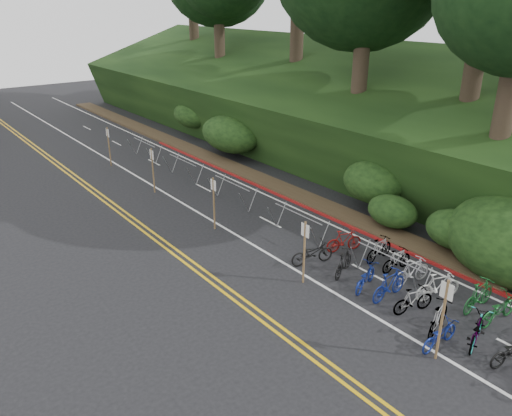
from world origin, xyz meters
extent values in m
plane|color=black|center=(0.00, 0.00, 0.00)|extent=(120.00, 120.00, 0.00)
cube|color=gold|center=(-2.15, 10.00, 0.00)|extent=(0.12, 80.00, 0.01)
cube|color=gold|center=(-1.85, 10.00, 0.00)|extent=(0.12, 80.00, 0.01)
cube|color=silver|center=(1.00, 10.00, 0.00)|extent=(0.12, 80.00, 0.01)
cube|color=silver|center=(5.20, 10.00, 0.00)|extent=(0.12, 80.00, 0.01)
cube|color=silver|center=(3.10, 4.00, 0.00)|extent=(0.10, 1.60, 0.01)
cube|color=silver|center=(3.10, 10.00, 0.00)|extent=(0.10, 1.60, 0.01)
cube|color=silver|center=(3.10, 16.00, 0.00)|extent=(0.10, 1.60, 0.01)
cube|color=silver|center=(3.10, 22.00, 0.00)|extent=(0.10, 1.60, 0.01)
cube|color=silver|center=(3.10, 28.00, 0.00)|extent=(0.10, 1.60, 0.01)
cube|color=silver|center=(3.10, 34.00, 0.00)|extent=(0.10, 1.60, 0.01)
cube|color=maroon|center=(5.70, 12.00, 0.05)|extent=(0.25, 28.00, 0.10)
cube|color=black|center=(13.50, 22.00, 2.80)|extent=(12.32, 44.00, 9.11)
cube|color=#382819|center=(6.40, 22.00, 0.08)|extent=(1.40, 44.00, 0.16)
ellipsoid|color=#284C19|center=(7.20, 3.00, 1.04)|extent=(2.00, 2.80, 1.60)
ellipsoid|color=#284C19|center=(8.00, 8.00, 1.55)|extent=(2.60, 3.64, 2.08)
ellipsoid|color=#284C19|center=(9.20, 14.00, 1.99)|extent=(2.20, 3.08, 1.76)
ellipsoid|color=#284C19|center=(7.80, 20.00, 1.56)|extent=(3.00, 4.20, 2.40)
ellipsoid|color=#284C19|center=(8.50, 26.00, 1.73)|extent=(2.40, 3.36, 1.92)
ellipsoid|color=#284C19|center=(9.80, 30.00, 2.41)|extent=(2.80, 3.92, 2.24)
ellipsoid|color=#284C19|center=(7.00, 6.00, 0.90)|extent=(1.80, 2.52, 1.44)
ellipsoid|color=#284C19|center=(10.00, 18.00, 2.60)|extent=(3.20, 4.48, 2.56)
cylinder|color=#2D2319|center=(9.50, 3.00, 4.25)|extent=(0.83, 0.83, 6.11)
cylinder|color=#2D2319|center=(12.00, 6.00, 6.56)|extent=(0.90, 0.90, 7.52)
cylinder|color=#2D2319|center=(11.00, 12.00, 6.02)|extent=(0.88, 0.88, 7.05)
cylinder|color=#2D2319|center=(13.50, 20.00, 7.19)|extent=(0.93, 0.93, 7.99)
cylinder|color=#2D2319|center=(12.50, 28.00, 6.09)|extent=(0.85, 0.85, 6.58)
cylinder|color=#2D2319|center=(15.00, 36.00, 7.26)|extent=(0.90, 0.90, 7.52)
cylinder|color=gray|center=(3.00, 3.00, 1.15)|extent=(0.05, 3.00, 0.05)
cylinder|color=gray|center=(2.72, 1.60, 0.57)|extent=(0.58, 0.04, 1.13)
cylinder|color=gray|center=(3.28, 1.60, 0.57)|extent=(0.58, 0.04, 1.13)
cylinder|color=gray|center=(2.72, 4.40, 0.57)|extent=(0.58, 0.04, 1.13)
cylinder|color=gray|center=(3.28, 4.40, 0.57)|extent=(0.58, 0.04, 1.13)
cylinder|color=gray|center=(3.00, 8.00, 1.15)|extent=(0.05, 3.00, 0.05)
cylinder|color=gray|center=(2.72, 6.60, 0.57)|extent=(0.58, 0.04, 1.13)
cylinder|color=gray|center=(3.28, 6.60, 0.57)|extent=(0.58, 0.04, 1.13)
cylinder|color=gray|center=(2.72, 9.40, 0.57)|extent=(0.58, 0.04, 1.13)
cylinder|color=gray|center=(3.28, 9.40, 0.57)|extent=(0.58, 0.04, 1.13)
cylinder|color=gray|center=(3.00, 13.00, 1.15)|extent=(0.05, 3.00, 0.05)
cylinder|color=gray|center=(2.72, 11.60, 0.57)|extent=(0.58, 0.04, 1.13)
cylinder|color=gray|center=(3.28, 11.60, 0.57)|extent=(0.58, 0.04, 1.13)
cylinder|color=gray|center=(2.72, 14.40, 0.57)|extent=(0.58, 0.04, 1.13)
cylinder|color=gray|center=(3.28, 14.40, 0.57)|extent=(0.58, 0.04, 1.13)
cylinder|color=gray|center=(3.00, 18.00, 1.15)|extent=(0.05, 3.00, 0.05)
cylinder|color=gray|center=(2.72, 16.60, 0.57)|extent=(0.58, 0.04, 1.13)
cylinder|color=gray|center=(3.28, 16.60, 0.57)|extent=(0.58, 0.04, 1.13)
cylinder|color=gray|center=(2.72, 19.40, 0.57)|extent=(0.58, 0.04, 1.13)
cylinder|color=gray|center=(3.28, 19.40, 0.57)|extent=(0.58, 0.04, 1.13)
cylinder|color=gray|center=(3.00, 23.00, 1.15)|extent=(0.05, 3.00, 0.05)
cylinder|color=gray|center=(2.72, 21.60, 0.57)|extent=(0.58, 0.04, 1.13)
cylinder|color=gray|center=(3.28, 21.60, 0.57)|extent=(0.58, 0.04, 1.13)
cylinder|color=gray|center=(2.72, 24.40, 0.57)|extent=(0.58, 0.04, 1.13)
cylinder|color=gray|center=(3.28, 24.40, 0.57)|extent=(0.58, 0.04, 1.13)
cylinder|color=brown|center=(0.77, -0.57, 1.33)|extent=(0.08, 0.08, 2.66)
cube|color=silver|center=(0.77, -0.57, 2.31)|extent=(0.02, 0.40, 0.50)
cylinder|color=brown|center=(0.60, 5.00, 1.25)|extent=(0.08, 0.08, 2.50)
cube|color=silver|center=(0.60, 5.00, 2.15)|extent=(0.02, 0.40, 0.50)
cylinder|color=brown|center=(0.60, 11.00, 1.25)|extent=(0.08, 0.08, 2.50)
cube|color=silver|center=(0.60, 11.00, 2.15)|extent=(0.02, 0.40, 0.50)
cylinder|color=brown|center=(0.60, 17.00, 1.25)|extent=(0.08, 0.08, 2.50)
cube|color=silver|center=(0.60, 17.00, 2.15)|extent=(0.02, 0.40, 0.50)
cylinder|color=brown|center=(0.60, 23.00, 1.25)|extent=(0.08, 0.08, 2.50)
cube|color=silver|center=(0.60, 23.00, 2.15)|extent=(0.02, 0.40, 0.50)
imported|color=navy|center=(1.30, -0.29, 0.44)|extent=(0.59, 1.67, 0.88)
imported|color=slate|center=(2.34, -0.88, 0.48)|extent=(1.21, 1.93, 0.96)
imported|color=#144C1E|center=(3.95, -0.71, 0.49)|extent=(0.76, 1.90, 0.98)
imported|color=slate|center=(1.90, 0.16, 0.53)|extent=(0.95, 1.84, 1.06)
imported|color=#144C1E|center=(4.11, 0.07, 0.55)|extent=(0.54, 1.83, 1.10)
imported|color=slate|center=(2.20, 1.32, 0.48)|extent=(0.85, 1.66, 0.96)
imported|color=beige|center=(3.55, 1.27, 0.53)|extent=(1.08, 1.84, 1.07)
imported|color=navy|center=(2.26, 2.37, 0.54)|extent=(0.57, 1.82, 1.08)
imported|color=#9E9EA3|center=(3.71, 2.48, 0.53)|extent=(0.73, 1.80, 1.05)
imported|color=navy|center=(2.12, 3.33, 0.46)|extent=(1.16, 1.85, 0.92)
imported|color=slate|center=(4.08, 3.44, 0.47)|extent=(0.54, 1.58, 0.94)
imported|color=black|center=(2.23, 4.50, 0.50)|extent=(1.05, 1.70, 0.99)
imported|color=slate|center=(4.21, 4.41, 0.50)|extent=(0.61, 1.69, 1.00)
imported|color=black|center=(1.85, 5.85, 0.48)|extent=(1.11, 1.93, 0.96)
imported|color=maroon|center=(3.67, 5.83, 0.48)|extent=(0.96, 1.67, 0.97)
camera|label=1|loc=(-10.69, -6.72, 9.77)|focal=35.00mm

